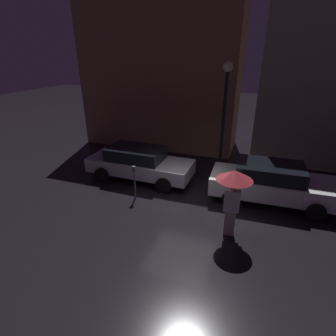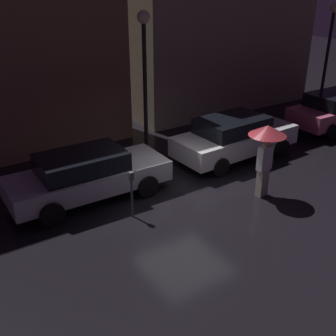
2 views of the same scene
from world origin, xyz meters
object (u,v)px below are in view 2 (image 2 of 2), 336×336
object	(u,v)px
parked_car_pink	(335,110)
parked_car_white	(235,137)
parked_car_silver	(87,175)
parking_meter	(132,190)
street_lamp_near	(144,58)
street_lamp_far	(330,38)
pedestrian_with_umbrella	(267,142)

from	to	relation	value
parked_car_pink	parked_car_white	bearing A→B (deg)	-178.48
parked_car_white	parked_car_silver	bearing A→B (deg)	177.08
parked_car_white	parking_meter	world-z (taller)	parked_car_white
street_lamp_near	parked_car_white	bearing A→B (deg)	-44.09
parked_car_white	street_lamp_near	size ratio (longest dim) A/B	0.94
parked_car_white	street_lamp_far	xyz separation A→B (m)	(7.42, 2.20, 2.43)
parked_car_pink	pedestrian_with_umbrella	size ratio (longest dim) A/B	1.86
parked_car_white	parking_meter	distance (m)	5.08
pedestrian_with_umbrella	street_lamp_far	distance (m)	9.93
parked_car_white	street_lamp_far	size ratio (longest dim) A/B	0.97
parked_car_silver	street_lamp_near	bearing A→B (deg)	34.15
parking_meter	street_lamp_near	distance (m)	5.15
parked_car_white	street_lamp_near	xyz separation A→B (m)	(-2.24, 2.17, 2.55)
street_lamp_far	parked_car_white	bearing A→B (deg)	-163.47
parked_car_pink	parking_meter	world-z (taller)	parked_car_pink
pedestrian_with_umbrella	street_lamp_near	xyz separation A→B (m)	(-1.06, 4.71, 1.65)
street_lamp_near	street_lamp_far	size ratio (longest dim) A/B	1.03
parked_car_silver	street_lamp_near	xyz separation A→B (m)	(3.18, 2.07, 2.57)
street_lamp_far	parked_car_pink	bearing A→B (deg)	-131.80
street_lamp_near	parking_meter	bearing A→B (deg)	-125.75
parked_car_silver	parked_car_pink	distance (m)	10.90
pedestrian_with_umbrella	street_lamp_near	size ratio (longest dim) A/B	0.45
parking_meter	street_lamp_far	bearing A→B (deg)	16.67
parked_car_silver	street_lamp_far	size ratio (longest dim) A/B	0.98
parking_meter	parked_car_silver	bearing A→B (deg)	109.49
parked_car_silver	parked_car_white	world-z (taller)	parked_car_white
parked_car_silver	parked_car_pink	xyz separation A→B (m)	(10.90, -0.05, 0.02)
pedestrian_with_umbrella	street_lamp_near	bearing A→B (deg)	-83.41
street_lamp_near	street_lamp_far	distance (m)	9.66
parking_meter	parked_car_white	bearing A→B (deg)	16.87
parking_meter	street_lamp_near	world-z (taller)	street_lamp_near
pedestrian_with_umbrella	street_lamp_far	world-z (taller)	street_lamp_far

